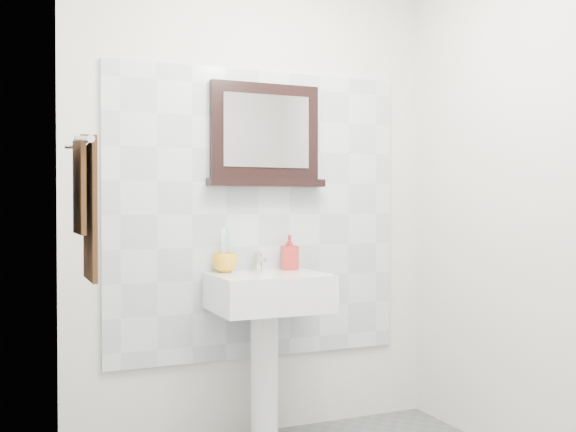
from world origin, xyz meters
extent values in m
cube|color=silver|center=(0.00, 1.10, 1.25)|extent=(2.00, 0.01, 2.50)
cube|color=silver|center=(-1.00, 0.00, 1.25)|extent=(0.01, 2.20, 2.50)
cube|color=silver|center=(1.00, 0.00, 1.25)|extent=(0.01, 2.20, 2.50)
cube|color=silver|center=(0.00, 1.09, 1.15)|extent=(1.60, 0.02, 1.50)
cylinder|color=white|center=(-0.03, 0.92, 0.34)|extent=(0.14, 0.14, 0.68)
cube|color=white|center=(-0.03, 0.86, 0.77)|extent=(0.55, 0.44, 0.18)
cylinder|color=silver|center=(-0.03, 0.84, 0.85)|extent=(0.32, 0.32, 0.02)
cylinder|color=#4C4C4F|center=(-0.03, 0.84, 0.86)|extent=(0.04, 0.04, 0.00)
cylinder|color=silver|center=(-0.03, 1.01, 0.91)|extent=(0.04, 0.04, 0.09)
cylinder|color=silver|center=(-0.03, 0.96, 0.93)|extent=(0.02, 0.10, 0.02)
cube|color=silver|center=(-0.03, 1.02, 0.96)|extent=(0.02, 0.07, 0.01)
imported|color=yellow|center=(-0.21, 1.01, 0.91)|extent=(0.13, 0.13, 0.10)
cylinder|color=white|center=(-0.22, 1.00, 0.97)|extent=(0.01, 0.01, 0.19)
cube|color=white|center=(-0.22, 1.00, 1.07)|extent=(0.01, 0.01, 0.03)
cylinder|color=#65C1E7|center=(-0.19, 1.00, 0.97)|extent=(0.01, 0.01, 0.19)
cube|color=#65C1E7|center=(-0.19, 1.00, 1.07)|extent=(0.01, 0.01, 0.03)
cylinder|color=white|center=(-0.21, 1.03, 0.97)|extent=(0.01, 0.01, 0.19)
cube|color=white|center=(-0.21, 1.03, 1.07)|extent=(0.01, 0.01, 0.03)
imported|color=#B01429|center=(0.15, 1.01, 0.95)|extent=(0.10, 0.10, 0.18)
cube|color=black|center=(0.03, 1.07, 1.58)|extent=(0.59, 0.06, 0.50)
cube|color=#99999E|center=(0.03, 1.03, 1.58)|extent=(0.47, 0.01, 0.38)
cube|color=black|center=(0.03, 1.04, 1.31)|extent=(0.63, 0.11, 0.04)
cylinder|color=silver|center=(-0.94, 0.49, 1.44)|extent=(0.03, 0.40, 0.03)
cylinder|color=silver|center=(-0.97, 0.30, 1.44)|extent=(0.05, 0.02, 0.02)
cylinder|color=silver|center=(-0.97, 0.68, 1.44)|extent=(0.05, 0.02, 0.02)
cube|color=black|center=(-0.93, 0.49, 1.17)|extent=(0.02, 0.30, 0.52)
cube|color=black|center=(-0.96, 0.49, 1.26)|extent=(0.02, 0.30, 0.34)
cube|color=black|center=(-0.94, 0.49, 1.44)|extent=(0.06, 0.30, 0.03)
camera|label=1|loc=(-1.26, -2.21, 1.20)|focal=42.00mm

